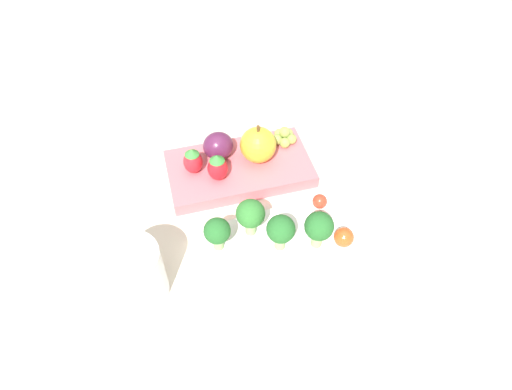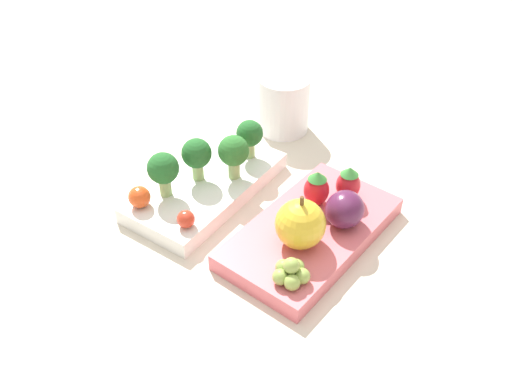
{
  "view_description": "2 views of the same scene",
  "coord_description": "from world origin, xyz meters",
  "px_view_note": "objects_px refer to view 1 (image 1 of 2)",
  "views": [
    {
      "loc": [
        0.13,
        0.38,
        0.51
      ],
      "look_at": [
        -0.01,
        -0.0,
        0.03
      ],
      "focal_mm": 32.0,
      "sensor_mm": 36.0,
      "label": 1
    },
    {
      "loc": [
        -0.44,
        -0.28,
        0.45
      ],
      "look_at": [
        -0.01,
        -0.0,
        0.03
      ],
      "focal_mm": 40.0,
      "sensor_mm": 36.0,
      "label": 2
    }
  ],
  "objects_px": {
    "broccoli_floret_2": "(217,232)",
    "broccoli_floret_0": "(319,227)",
    "grape_cluster": "(284,137)",
    "plum": "(218,146)",
    "bento_box_fruit": "(239,169)",
    "cherry_tomato_1": "(344,237)",
    "apple": "(258,145)",
    "cherry_tomato_0": "(320,201)",
    "strawberry_0": "(218,167)",
    "broccoli_floret_3": "(250,215)",
    "drinking_cup": "(134,274)",
    "strawberry_1": "(193,161)",
    "broccoli_floret_1": "(281,230)",
    "bento_box_savoury": "(275,246)"
  },
  "relations": [
    {
      "from": "broccoli_floret_0",
      "to": "plum",
      "type": "relative_size",
      "value": 1.23
    },
    {
      "from": "broccoli_floret_2",
      "to": "strawberry_0",
      "type": "height_order",
      "value": "broccoli_floret_2"
    },
    {
      "from": "bento_box_savoury",
      "to": "broccoli_floret_0",
      "type": "height_order",
      "value": "broccoli_floret_0"
    },
    {
      "from": "strawberry_0",
      "to": "broccoli_floret_3",
      "type": "bearing_deg",
      "value": 95.25
    },
    {
      "from": "broccoli_floret_0",
      "to": "grape_cluster",
      "type": "xyz_separation_m",
      "value": [
        -0.04,
        -0.19,
        -0.03
      ]
    },
    {
      "from": "broccoli_floret_1",
      "to": "drinking_cup",
      "type": "bearing_deg",
      "value": -4.08
    },
    {
      "from": "grape_cluster",
      "to": "plum",
      "type": "bearing_deg",
      "value": -3.79
    },
    {
      "from": "plum",
      "to": "strawberry_0",
      "type": "bearing_deg",
      "value": 71.25
    },
    {
      "from": "strawberry_0",
      "to": "plum",
      "type": "relative_size",
      "value": 0.98
    },
    {
      "from": "broccoli_floret_2",
      "to": "cherry_tomato_1",
      "type": "relative_size",
      "value": 2.02
    },
    {
      "from": "broccoli_floret_1",
      "to": "grape_cluster",
      "type": "distance_m",
      "value": 0.2
    },
    {
      "from": "broccoli_floret_2",
      "to": "broccoli_floret_0",
      "type": "bearing_deg",
      "value": 161.21
    },
    {
      "from": "cherry_tomato_0",
      "to": "cherry_tomato_1",
      "type": "relative_size",
      "value": 0.79
    },
    {
      "from": "drinking_cup",
      "to": "grape_cluster",
      "type": "bearing_deg",
      "value": -147.89
    },
    {
      "from": "bento_box_fruit",
      "to": "broccoli_floret_3",
      "type": "height_order",
      "value": "broccoli_floret_3"
    },
    {
      "from": "plum",
      "to": "cherry_tomato_0",
      "type": "bearing_deg",
      "value": 124.43
    },
    {
      "from": "broccoli_floret_2",
      "to": "cherry_tomato_1",
      "type": "xyz_separation_m",
      "value": [
        -0.15,
        0.05,
        -0.02
      ]
    },
    {
      "from": "apple",
      "to": "plum",
      "type": "xyz_separation_m",
      "value": [
        0.05,
        -0.03,
        -0.01
      ]
    },
    {
      "from": "broccoli_floret_2",
      "to": "apple",
      "type": "distance_m",
      "value": 0.17
    },
    {
      "from": "cherry_tomato_0",
      "to": "apple",
      "type": "xyz_separation_m",
      "value": [
        0.05,
        -0.12,
        0.02
      ]
    },
    {
      "from": "bento_box_savoury",
      "to": "drinking_cup",
      "type": "xyz_separation_m",
      "value": [
        0.18,
        -0.0,
        0.03
      ]
    },
    {
      "from": "broccoli_floret_1",
      "to": "plum",
      "type": "xyz_separation_m",
      "value": [
        0.02,
        -0.19,
        -0.01
      ]
    },
    {
      "from": "bento_box_fruit",
      "to": "grape_cluster",
      "type": "bearing_deg",
      "value": -165.72
    },
    {
      "from": "apple",
      "to": "strawberry_1",
      "type": "height_order",
      "value": "apple"
    },
    {
      "from": "broccoli_floret_2",
      "to": "strawberry_1",
      "type": "distance_m",
      "value": 0.14
    },
    {
      "from": "bento_box_fruit",
      "to": "strawberry_1",
      "type": "distance_m",
      "value": 0.07
    },
    {
      "from": "strawberry_0",
      "to": "drinking_cup",
      "type": "relative_size",
      "value": 0.56
    },
    {
      "from": "strawberry_0",
      "to": "cherry_tomato_0",
      "type": "bearing_deg",
      "value": 138.26
    },
    {
      "from": "broccoli_floret_3",
      "to": "apple",
      "type": "xyz_separation_m",
      "value": [
        -0.06,
        -0.13,
        -0.01
      ]
    },
    {
      "from": "bento_box_savoury",
      "to": "strawberry_1",
      "type": "distance_m",
      "value": 0.18
    },
    {
      "from": "apple",
      "to": "bento_box_fruit",
      "type": "bearing_deg",
      "value": 3.43
    },
    {
      "from": "broccoli_floret_0",
      "to": "broccoli_floret_1",
      "type": "relative_size",
      "value": 1.02
    },
    {
      "from": "cherry_tomato_0",
      "to": "apple",
      "type": "relative_size",
      "value": 0.32
    },
    {
      "from": "drinking_cup",
      "to": "cherry_tomato_1",
      "type": "bearing_deg",
      "value": 171.8
    },
    {
      "from": "strawberry_0",
      "to": "broccoli_floret_2",
      "type": "bearing_deg",
      "value": 72.35
    },
    {
      "from": "broccoli_floret_0",
      "to": "cherry_tomato_1",
      "type": "relative_size",
      "value": 2.21
    },
    {
      "from": "apple",
      "to": "grape_cluster",
      "type": "relative_size",
      "value": 1.66
    },
    {
      "from": "strawberry_0",
      "to": "drinking_cup",
      "type": "bearing_deg",
      "value": 41.83
    },
    {
      "from": "broccoli_floret_1",
      "to": "strawberry_0",
      "type": "bearing_deg",
      "value": -75.6
    },
    {
      "from": "apple",
      "to": "grape_cluster",
      "type": "height_order",
      "value": "apple"
    },
    {
      "from": "bento_box_savoury",
      "to": "plum",
      "type": "xyz_separation_m",
      "value": [
        0.02,
        -0.18,
        0.03
      ]
    },
    {
      "from": "broccoli_floret_0",
      "to": "broccoli_floret_2",
      "type": "relative_size",
      "value": 1.09
    },
    {
      "from": "broccoli_floret_3",
      "to": "strawberry_0",
      "type": "relative_size",
      "value": 1.28
    },
    {
      "from": "strawberry_1",
      "to": "grape_cluster",
      "type": "xyz_separation_m",
      "value": [
        -0.15,
        -0.01,
        -0.01
      ]
    },
    {
      "from": "broccoli_floret_0",
      "to": "plum",
      "type": "xyz_separation_m",
      "value": [
        0.07,
        -0.2,
        -0.02
      ]
    },
    {
      "from": "broccoli_floret_0",
      "to": "broccoli_floret_2",
      "type": "bearing_deg",
      "value": -18.79
    },
    {
      "from": "bento_box_fruit",
      "to": "drinking_cup",
      "type": "relative_size",
      "value": 2.76
    },
    {
      "from": "strawberry_1",
      "to": "grape_cluster",
      "type": "distance_m",
      "value": 0.15
    },
    {
      "from": "cherry_tomato_0",
      "to": "plum",
      "type": "xyz_separation_m",
      "value": [
        0.1,
        -0.14,
        0.01
      ]
    },
    {
      "from": "strawberry_0",
      "to": "strawberry_1",
      "type": "distance_m",
      "value": 0.04
    }
  ]
}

